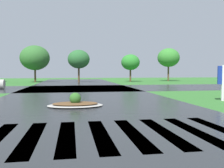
{
  "coord_description": "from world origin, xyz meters",
  "views": [
    {
      "loc": [
        -0.76,
        -2.26,
        1.72
      ],
      "look_at": [
        1.19,
        9.52,
        1.09
      ],
      "focal_mm": 39.26,
      "sensor_mm": 36.0,
      "label": 1
    }
  ],
  "objects": [
    {
      "name": "asphalt_roadway",
      "position": [
        0.0,
        10.0,
        0.0
      ],
      "size": [
        10.84,
        80.0,
        0.01
      ],
      "primitive_type": "cube",
      "color": "#232628",
      "rests_on": "ground"
    },
    {
      "name": "asphalt_cross_road",
      "position": [
        0.0,
        22.49,
        0.0
      ],
      "size": [
        90.0,
        9.75,
        0.01
      ],
      "primitive_type": "cube",
      "color": "#232628",
      "rests_on": "ground"
    },
    {
      "name": "crosswalk_stripes",
      "position": [
        0.0,
        4.27,
        0.0
      ],
      "size": [
        7.65,
        3.55,
        0.01
      ],
      "color": "white",
      "rests_on": "ground"
    },
    {
      "name": "median_island",
      "position": [
        -0.59,
        9.69,
        0.14
      ],
      "size": [
        2.69,
        1.74,
        0.68
      ],
      "color": "#9E9B93",
      "rests_on": "ground"
    },
    {
      "name": "background_treeline",
      "position": [
        -2.79,
        37.27,
        3.76
      ],
      "size": [
        41.19,
        5.67,
        5.67
      ],
      "color": "#4C3823",
      "rests_on": "ground"
    }
  ]
}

